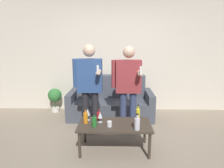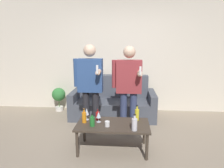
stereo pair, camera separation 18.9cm
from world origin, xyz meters
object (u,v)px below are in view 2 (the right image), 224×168
Objects in this scene: coffee_table at (113,127)px; person_standing_left at (90,83)px; couch at (113,102)px; bottle_orange at (84,117)px; person_standing_right at (129,84)px.

coffee_table is 0.68× the size of person_standing_left.
couch is 1.16m from person_standing_left.
couch is 1.54m from bottle_orange.
person_standing_right reaches higher than couch.
person_standing_right is at bearing -68.80° from couch.
bottle_orange is at bearing -88.98° from person_standing_left.
couch is at bearing 77.17° from bottle_orange.
person_standing_right reaches higher than bottle_orange.
person_standing_left is (-0.35, -0.90, 0.64)m from couch.
coffee_table is 0.94m from person_standing_left.
person_standing_right is (0.69, 0.03, -0.02)m from person_standing_left.
coffee_table is (0.11, -1.50, 0.08)m from couch.
person_standing_right is (0.68, 0.61, 0.41)m from bottle_orange.
person_standing_left is at bearing -111.16° from couch.
coffee_table is 0.46m from bottle_orange.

